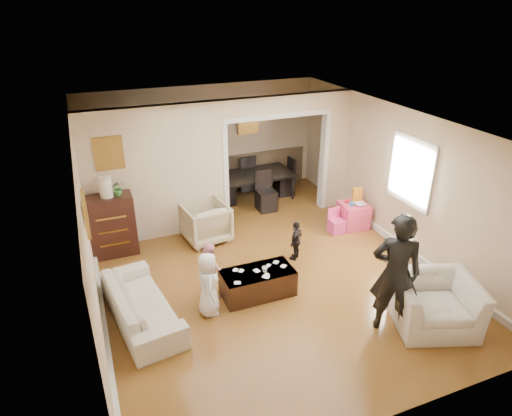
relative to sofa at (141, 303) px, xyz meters
name	(u,v)px	position (x,y,z in m)	size (l,w,h in m)	color
floor	(260,265)	(2.18, 0.70, -0.28)	(7.00, 7.00, 0.00)	olive
partition_left	(157,174)	(0.80, 2.50, 1.02)	(2.75, 0.18, 2.60)	beige
partition_right	(334,151)	(4.65, 2.50, 1.02)	(0.55, 0.18, 2.60)	beige
partition_header	(277,104)	(3.28, 2.50, 2.14)	(2.22, 0.18, 0.35)	beige
window_pane	(412,171)	(4.91, 0.30, 1.27)	(0.03, 0.95, 1.10)	white
framed_art_partition	(109,153)	(-0.02, 2.40, 1.57)	(0.45, 0.03, 0.55)	brown
framed_art_sofa_wall	(86,213)	(-0.53, 0.10, 1.52)	(0.03, 0.55, 0.40)	brown
framed_art_alcove	(248,121)	(3.28, 4.14, 1.42)	(0.45, 0.03, 0.55)	brown
sofa	(141,303)	(0.00, 0.00, 0.00)	(1.94, 0.76, 0.57)	#F0E4CF
armchair_back	(206,222)	(1.55, 1.97, 0.10)	(0.81, 0.84, 0.76)	#C5AD89
armchair_front	(435,303)	(3.90, -1.69, 0.09)	(1.14, 0.99, 0.74)	#F0E4CF
dresser	(112,225)	(-0.17, 2.13, 0.29)	(0.83, 0.47, 1.15)	black
table_lamp	(106,187)	(-0.17, 2.13, 1.04)	(0.22, 0.22, 0.36)	beige
potted_plant	(118,188)	(0.03, 2.13, 1.00)	(0.25, 0.22, 0.28)	#3A7232
coffee_table	(258,283)	(1.82, -0.07, -0.07)	(1.14, 0.57, 0.43)	#381C11
coffee_cup	(265,269)	(1.92, -0.12, 0.19)	(0.09, 0.09, 0.09)	silver
play_table	(353,215)	(4.54, 1.38, -0.02)	(0.54, 0.54, 0.52)	#E73C68
cereal_box	(357,194)	(4.66, 1.48, 0.38)	(0.20, 0.07, 0.30)	yellow
cyan_cup	(352,204)	(4.44, 1.33, 0.27)	(0.08, 0.08, 0.08)	#279FC4
toy_block	(346,201)	(4.42, 1.50, 0.26)	(0.08, 0.06, 0.05)	red
play_bowl	(360,205)	(4.59, 1.26, 0.26)	(0.22, 0.22, 0.05)	white
dining_table	(255,187)	(3.19, 3.45, 0.03)	(1.78, 0.99, 0.63)	black
adult_person	(396,274)	(3.27, -1.51, 0.63)	(0.67, 0.44, 1.83)	black
child_kneel_a	(208,284)	(0.97, -0.22, 0.22)	(0.50, 0.32, 1.02)	white
child_kneel_b	(209,269)	(1.12, 0.23, 0.18)	(0.45, 0.35, 0.92)	pink
child_toddler	(296,240)	(2.87, 0.68, 0.09)	(0.44, 0.18, 0.75)	black
craft_papers	(259,271)	(1.85, -0.07, 0.15)	(0.97, 0.48, 0.00)	white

